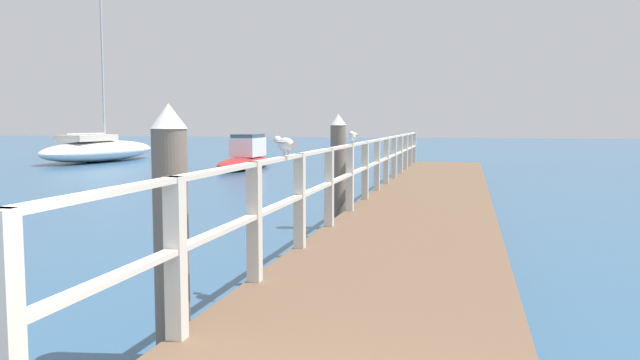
{
  "coord_description": "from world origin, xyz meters",
  "views": [
    {
      "loc": [
        0.77,
        -1.47,
        1.95
      ],
      "look_at": [
        -1.95,
        10.11,
        0.86
      ],
      "focal_mm": 35.43,
      "sensor_mm": 36.0,
      "label": 1
    }
  ],
  "objects_px": {
    "seagull_foreground": "(285,144)",
    "seagull_background": "(353,136)",
    "dock_piling_near": "(171,234)",
    "boat_1": "(246,157)",
    "dock_piling_far": "(338,171)",
    "boat_3": "(99,150)"
  },
  "relations": [
    {
      "from": "dock_piling_far",
      "to": "seagull_background",
      "type": "relative_size",
      "value": 4.42
    },
    {
      "from": "dock_piling_far",
      "to": "seagull_foreground",
      "type": "xyz_separation_m",
      "value": [
        0.37,
        -4.7,
        0.66
      ]
    },
    {
      "from": "seagull_foreground",
      "to": "seagull_background",
      "type": "bearing_deg",
      "value": 43.51
    },
    {
      "from": "dock_piling_near",
      "to": "seagull_foreground",
      "type": "relative_size",
      "value": 5.57
    },
    {
      "from": "dock_piling_far",
      "to": "dock_piling_near",
      "type": "bearing_deg",
      "value": -90.0
    },
    {
      "from": "seagull_foreground",
      "to": "boat_1",
      "type": "bearing_deg",
      "value": 64.73
    },
    {
      "from": "seagull_foreground",
      "to": "dock_piling_near",
      "type": "bearing_deg",
      "value": -147.06
    },
    {
      "from": "dock_piling_near",
      "to": "dock_piling_far",
      "type": "height_order",
      "value": "same"
    },
    {
      "from": "dock_piling_near",
      "to": "boat_1",
      "type": "bearing_deg",
      "value": 108.34
    },
    {
      "from": "dock_piling_near",
      "to": "boat_1",
      "type": "distance_m",
      "value": 21.84
    },
    {
      "from": "seagull_foreground",
      "to": "seagull_background",
      "type": "xyz_separation_m",
      "value": [
        0.01,
        4.14,
        0.0
      ]
    },
    {
      "from": "seagull_foreground",
      "to": "dock_piling_far",
      "type": "bearing_deg",
      "value": 48.14
    },
    {
      "from": "dock_piling_far",
      "to": "boat_3",
      "type": "height_order",
      "value": "boat_3"
    },
    {
      "from": "seagull_background",
      "to": "boat_3",
      "type": "relative_size",
      "value": 0.05
    },
    {
      "from": "seagull_foreground",
      "to": "seagull_background",
      "type": "height_order",
      "value": "same"
    },
    {
      "from": "seagull_background",
      "to": "boat_1",
      "type": "distance_m",
      "value": 16.34
    },
    {
      "from": "seagull_foreground",
      "to": "boat_3",
      "type": "xyz_separation_m",
      "value": [
        -15.96,
        21.5,
        -1.14
      ]
    },
    {
      "from": "seagull_foreground",
      "to": "seagull_background",
      "type": "relative_size",
      "value": 0.79
    },
    {
      "from": "dock_piling_near",
      "to": "seagull_background",
      "type": "relative_size",
      "value": 4.42
    },
    {
      "from": "dock_piling_far",
      "to": "seagull_background",
      "type": "distance_m",
      "value": 0.94
    },
    {
      "from": "dock_piling_near",
      "to": "seagull_foreground",
      "type": "distance_m",
      "value": 2.13
    },
    {
      "from": "seagull_background",
      "to": "boat_1",
      "type": "bearing_deg",
      "value": -63.63
    }
  ]
}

